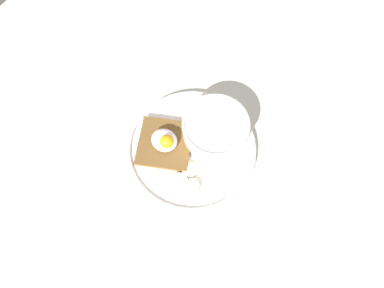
% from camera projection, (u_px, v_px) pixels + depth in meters
% --- Properties ---
extents(ground_plane, '(1.20, 1.20, 0.02)m').
position_uv_depth(ground_plane, '(192.00, 151.00, 0.78)').
color(ground_plane, beige).
rests_on(ground_plane, ground).
extents(plate, '(0.26, 0.26, 0.02)m').
position_uv_depth(plate, '(192.00, 148.00, 0.76)').
color(plate, white).
rests_on(plate, ground_plane).
extents(oatmeal_bowl, '(0.13, 0.13, 0.05)m').
position_uv_depth(oatmeal_bowl, '(215.00, 129.00, 0.74)').
color(oatmeal_bowl, white).
rests_on(oatmeal_bowl, plate).
extents(toast_slice, '(0.14, 0.14, 0.01)m').
position_uv_depth(toast_slice, '(165.00, 144.00, 0.75)').
color(toast_slice, brown).
rests_on(toast_slice, plate).
extents(poached_egg, '(0.05, 0.05, 0.04)m').
position_uv_depth(poached_egg, '(165.00, 141.00, 0.73)').
color(poached_egg, white).
rests_on(poached_egg, toast_slice).
extents(banana_slice_front, '(0.05, 0.05, 0.01)m').
position_uv_depth(banana_slice_front, '(191.00, 187.00, 0.72)').
color(banana_slice_front, beige).
rests_on(banana_slice_front, plate).
extents(banana_slice_left, '(0.04, 0.04, 0.02)m').
position_uv_depth(banana_slice_left, '(189.00, 170.00, 0.73)').
color(banana_slice_left, '#F6F0C5').
rests_on(banana_slice_left, plate).
extents(banana_slice_back, '(0.05, 0.05, 0.02)m').
position_uv_depth(banana_slice_back, '(180.00, 181.00, 0.72)').
color(banana_slice_back, beige).
rests_on(banana_slice_back, plate).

